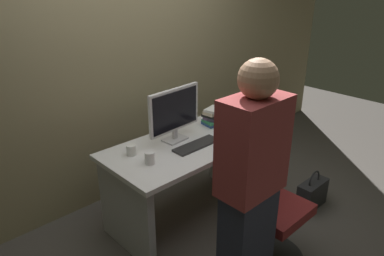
{
  "coord_description": "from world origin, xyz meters",
  "views": [
    {
      "loc": [
        -1.86,
        -2.01,
        2.03
      ],
      "look_at": [
        0.0,
        -0.05,
        0.88
      ],
      "focal_mm": 33.74,
      "sensor_mm": 36.0,
      "label": 1
    }
  ],
  "objects_px": {
    "person_at_desk": "(250,192)",
    "book_stack": "(213,117)",
    "office_chair": "(267,209)",
    "cell_phone": "(238,135)",
    "cup_near_keyboard": "(150,158)",
    "keyboard": "(197,145)",
    "monitor": "(175,112)",
    "mouse": "(222,134)",
    "cup_by_monitor": "(131,150)",
    "handbag": "(312,194)",
    "desk": "(188,166)"
  },
  "relations": [
    {
      "from": "person_at_desk",
      "to": "book_stack",
      "type": "bearing_deg",
      "value": 52.8
    },
    {
      "from": "office_chair",
      "to": "cell_phone",
      "type": "xyz_separation_m",
      "value": [
        0.35,
        0.6,
        0.3
      ]
    },
    {
      "from": "cup_near_keyboard",
      "to": "book_stack",
      "type": "bearing_deg",
      "value": 12.42
    },
    {
      "from": "keyboard",
      "to": "cup_near_keyboard",
      "type": "xyz_separation_m",
      "value": [
        -0.46,
        0.03,
        0.04
      ]
    },
    {
      "from": "monitor",
      "to": "cell_phone",
      "type": "height_order",
      "value": "monitor"
    },
    {
      "from": "monitor",
      "to": "mouse",
      "type": "height_order",
      "value": "monitor"
    },
    {
      "from": "keyboard",
      "to": "mouse",
      "type": "height_order",
      "value": "mouse"
    },
    {
      "from": "office_chair",
      "to": "cup_by_monitor",
      "type": "height_order",
      "value": "office_chair"
    },
    {
      "from": "cup_near_keyboard",
      "to": "cell_phone",
      "type": "relative_size",
      "value": 0.66
    },
    {
      "from": "cell_phone",
      "to": "monitor",
      "type": "bearing_deg",
      "value": 139.0
    },
    {
      "from": "book_stack",
      "to": "handbag",
      "type": "relative_size",
      "value": 0.57
    },
    {
      "from": "monitor",
      "to": "cell_phone",
      "type": "bearing_deg",
      "value": -32.27
    },
    {
      "from": "office_chair",
      "to": "mouse",
      "type": "relative_size",
      "value": 9.4
    },
    {
      "from": "cup_by_monitor",
      "to": "handbag",
      "type": "relative_size",
      "value": 0.23
    },
    {
      "from": "keyboard",
      "to": "cup_by_monitor",
      "type": "xyz_separation_m",
      "value": [
        -0.48,
        0.24,
        0.03
      ]
    },
    {
      "from": "mouse",
      "to": "book_stack",
      "type": "xyz_separation_m",
      "value": [
        0.13,
        0.23,
        0.06
      ]
    },
    {
      "from": "cup_by_monitor",
      "to": "cell_phone",
      "type": "xyz_separation_m",
      "value": [
        0.9,
        -0.33,
        -0.04
      ]
    },
    {
      "from": "monitor",
      "to": "cup_near_keyboard",
      "type": "xyz_separation_m",
      "value": [
        -0.41,
        -0.18,
        -0.21
      ]
    },
    {
      "from": "monitor",
      "to": "cell_phone",
      "type": "xyz_separation_m",
      "value": [
        0.47,
        -0.3,
        -0.25
      ]
    },
    {
      "from": "keyboard",
      "to": "mouse",
      "type": "bearing_deg",
      "value": -1.6
    },
    {
      "from": "keyboard",
      "to": "desk",
      "type": "bearing_deg",
      "value": 93.98
    },
    {
      "from": "person_at_desk",
      "to": "cell_phone",
      "type": "height_order",
      "value": "person_at_desk"
    },
    {
      "from": "book_stack",
      "to": "cup_by_monitor",
      "type": "bearing_deg",
      "value": 179.18
    },
    {
      "from": "person_at_desk",
      "to": "cell_phone",
      "type": "bearing_deg",
      "value": 43.48
    },
    {
      "from": "monitor",
      "to": "cup_by_monitor",
      "type": "distance_m",
      "value": 0.48
    },
    {
      "from": "cell_phone",
      "to": "keyboard",
      "type": "bearing_deg",
      "value": 159.61
    },
    {
      "from": "desk",
      "to": "person_at_desk",
      "type": "xyz_separation_m",
      "value": [
        -0.36,
        -0.93,
        0.34
      ]
    },
    {
      "from": "monitor",
      "to": "cup_near_keyboard",
      "type": "bearing_deg",
      "value": -155.99
    },
    {
      "from": "cup_near_keyboard",
      "to": "handbag",
      "type": "relative_size",
      "value": 0.25
    },
    {
      "from": "monitor",
      "to": "desk",
      "type": "bearing_deg",
      "value": -68.72
    },
    {
      "from": "mouse",
      "to": "cup_near_keyboard",
      "type": "distance_m",
      "value": 0.76
    },
    {
      "from": "office_chair",
      "to": "cell_phone",
      "type": "relative_size",
      "value": 6.53
    },
    {
      "from": "person_at_desk",
      "to": "mouse",
      "type": "relative_size",
      "value": 16.39
    },
    {
      "from": "book_stack",
      "to": "cell_phone",
      "type": "relative_size",
      "value": 1.49
    },
    {
      "from": "person_at_desk",
      "to": "mouse",
      "type": "bearing_deg",
      "value": 50.92
    },
    {
      "from": "desk",
      "to": "cup_by_monitor",
      "type": "height_order",
      "value": "cup_by_monitor"
    },
    {
      "from": "monitor",
      "to": "office_chair",
      "type": "bearing_deg",
      "value": -82.34
    },
    {
      "from": "monitor",
      "to": "keyboard",
      "type": "xyz_separation_m",
      "value": [
        0.05,
        -0.21,
        -0.25
      ]
    },
    {
      "from": "person_at_desk",
      "to": "cell_phone",
      "type": "distance_m",
      "value": 1.09
    },
    {
      "from": "cup_near_keyboard",
      "to": "handbag",
      "type": "xyz_separation_m",
      "value": [
        1.38,
        -0.64,
        -0.64
      ]
    },
    {
      "from": "book_stack",
      "to": "cup_near_keyboard",
      "type": "bearing_deg",
      "value": -167.58
    },
    {
      "from": "office_chair",
      "to": "person_at_desk",
      "type": "height_order",
      "value": "person_at_desk"
    },
    {
      "from": "office_chair",
      "to": "mouse",
      "type": "distance_m",
      "value": 0.78
    },
    {
      "from": "desk",
      "to": "keyboard",
      "type": "bearing_deg",
      "value": -85.73
    },
    {
      "from": "desk",
      "to": "cup_near_keyboard",
      "type": "relative_size",
      "value": 14.93
    },
    {
      "from": "desk",
      "to": "mouse",
      "type": "relative_size",
      "value": 14.24
    },
    {
      "from": "desk",
      "to": "cell_phone",
      "type": "bearing_deg",
      "value": -23.34
    },
    {
      "from": "office_chair",
      "to": "monitor",
      "type": "relative_size",
      "value": 1.74
    },
    {
      "from": "office_chair",
      "to": "keyboard",
      "type": "xyz_separation_m",
      "value": [
        -0.07,
        0.68,
        0.31
      ]
    },
    {
      "from": "mouse",
      "to": "cell_phone",
      "type": "xyz_separation_m",
      "value": [
        0.12,
        -0.08,
        -0.01
      ]
    }
  ]
}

